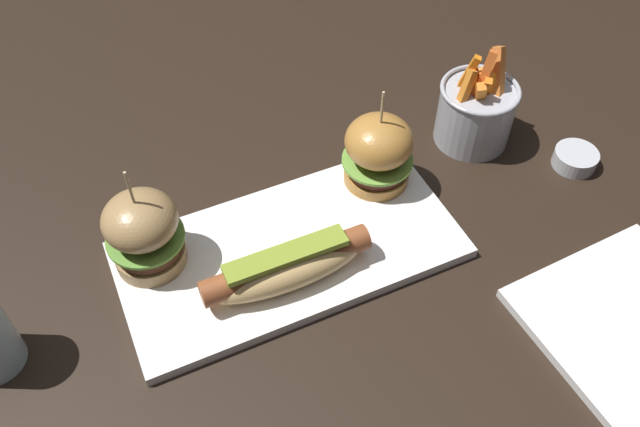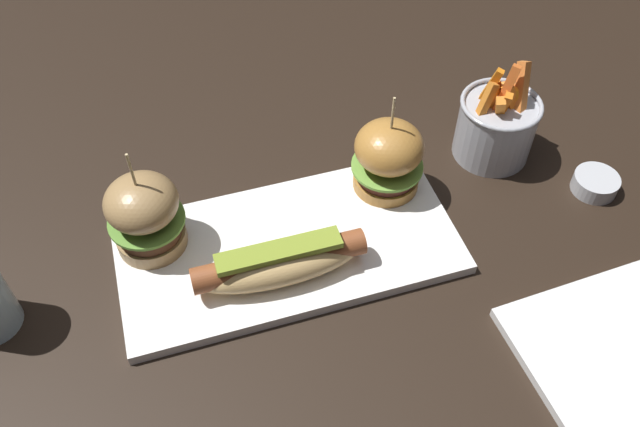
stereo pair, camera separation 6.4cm
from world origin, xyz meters
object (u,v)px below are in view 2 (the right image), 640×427
object	(u,v)px
hot_dog	(280,263)
slider_left	(145,214)
side_plate	(630,363)
platter_main	(288,247)
fries_bucket	(496,125)
slider_right	(388,157)
sauce_ramekin	(595,183)

from	to	relation	value
hot_dog	slider_left	size ratio (longest dim) A/B	1.36
hot_dog	side_plate	xyz separation A→B (m)	(0.32, -0.21, -0.03)
platter_main	side_plate	bearing A→B (deg)	-40.31
hot_dog	fries_bucket	xyz separation A→B (m)	(0.33, 0.12, 0.01)
platter_main	fries_bucket	bearing A→B (deg)	14.92
platter_main	slider_right	world-z (taller)	slider_right
platter_main	sauce_ramekin	distance (m)	0.40
slider_left	side_plate	distance (m)	0.55
side_plate	sauce_ramekin	bearing A→B (deg)	65.59
side_plate	slider_left	bearing A→B (deg)	146.16
hot_dog	sauce_ramekin	distance (m)	0.43
platter_main	slider_left	world-z (taller)	slider_left
fries_bucket	sauce_ramekin	distance (m)	0.15
platter_main	fries_bucket	xyz separation A→B (m)	(0.31, 0.08, 0.04)
platter_main	fries_bucket	size ratio (longest dim) A/B	2.83
fries_bucket	sauce_ramekin	size ratio (longest dim) A/B	2.43
slider_left	fries_bucket	xyz separation A→B (m)	(0.46, 0.03, -0.02)
fries_bucket	slider_right	bearing A→B (deg)	-170.73
fries_bucket	sauce_ramekin	world-z (taller)	fries_bucket
slider_right	side_plate	size ratio (longest dim) A/B	0.67
hot_dog	slider_left	distance (m)	0.16
fries_bucket	side_plate	distance (m)	0.34
platter_main	hot_dog	distance (m)	0.06
fries_bucket	side_plate	world-z (taller)	fries_bucket
slider_left	fries_bucket	distance (m)	0.46
side_plate	slider_right	bearing A→B (deg)	116.55
hot_dog	sauce_ramekin	xyz separation A→B (m)	(0.42, 0.02, -0.03)
slider_left	slider_right	world-z (taller)	slider_left
sauce_ramekin	hot_dog	bearing A→B (deg)	-177.17
slider_left	side_plate	xyz separation A→B (m)	(0.45, -0.30, -0.06)
platter_main	fries_bucket	distance (m)	0.32
hot_dog	slider_left	xyz separation A→B (m)	(-0.13, 0.09, 0.03)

